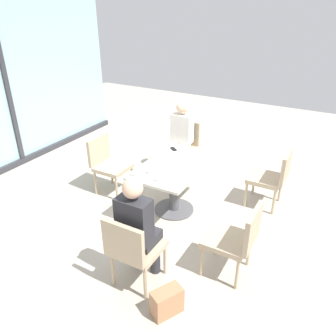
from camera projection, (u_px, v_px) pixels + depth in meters
ground_plane at (174, 210)px, 4.84m from camera, size 12.00×12.00×0.00m
window_wall_backdrop at (8, 98)px, 5.67m from camera, size 4.91×0.10×2.70m
dining_table_main at (174, 177)px, 4.60m from camera, size 1.28×0.77×0.73m
chair_side_end at (133, 248)px, 3.35m from camera, size 0.50×0.46×0.87m
chair_far_right at (183, 145)px, 5.71m from camera, size 0.50×0.46×0.87m
chair_front_right at (273, 175)px, 4.72m from camera, size 0.46×0.50×0.87m
chair_front_left at (237, 237)px, 3.50m from camera, size 0.46×0.50×0.87m
chair_near_window at (107, 162)px, 5.11m from camera, size 0.46×0.51×0.87m
person_side_end at (138, 225)px, 3.35m from camera, size 0.39×0.34×1.26m
person_far_right at (180, 135)px, 5.54m from camera, size 0.39×0.34×1.26m
wine_glass_0 at (135, 167)px, 4.14m from camera, size 0.07×0.07×0.18m
wine_glass_1 at (151, 165)px, 4.20m from camera, size 0.07×0.07×0.18m
wine_glass_2 at (158, 172)px, 4.02m from camera, size 0.07×0.07×0.18m
wine_glass_3 at (187, 148)px, 4.67m from camera, size 0.07×0.07×0.18m
coffee_cup at (154, 159)px, 4.54m from camera, size 0.08×0.08×0.09m
cell_phone_on_table at (173, 149)px, 4.96m from camera, size 0.15×0.16×0.01m
handbag_0 at (167, 302)px, 3.20m from camera, size 0.34×0.28×0.28m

